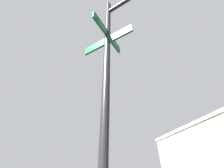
{
  "coord_description": "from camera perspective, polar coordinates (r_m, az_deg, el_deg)",
  "views": [
    {
      "loc": [
        -5.46,
        -7.97,
        1.59
      ],
      "look_at": [
        -7.35,
        -7.2,
        3.15
      ],
      "focal_mm": 23.19,
      "sensor_mm": 36.0,
      "label": 1
    }
  ],
  "objects": [
    {
      "name": "traffic_signal_near",
      "position": [
        2.83,
        26.36,
        26.74
      ],
      "size": [
        3.15,
        2.42,
        5.6
      ],
      "color": "black",
      "rests_on": "ground_plane"
    }
  ]
}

